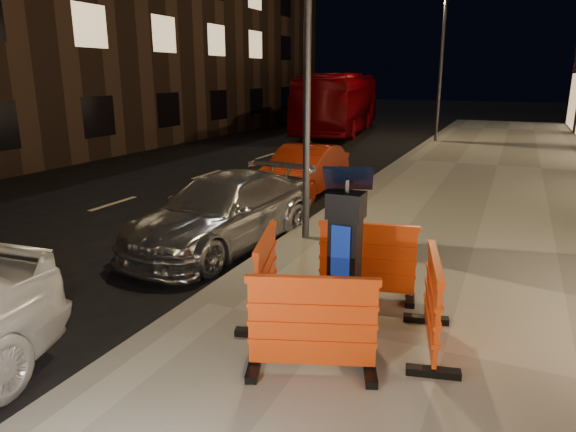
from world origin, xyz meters
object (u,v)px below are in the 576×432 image
at_px(barrier_kerbside, 266,275).
at_px(car_red, 304,193).
at_px(bus_doubledecker, 339,133).
at_px(barrier_front, 312,326).
at_px(car_silver, 225,245).
at_px(parking_kiosk, 345,255).
at_px(barrier_back, 367,261).
at_px(barrier_bldgside, 432,303).

relative_size(barrier_kerbside, car_red, 0.35).
relative_size(car_red, bus_doubledecker, 0.34).
height_order(barrier_front, car_silver, barrier_front).
relative_size(barrier_kerbside, car_silver, 0.30).
xyz_separation_m(parking_kiosk, barrier_kerbside, (-0.95, 0.00, -0.39)).
bearing_deg(barrier_back, bus_doubledecker, 97.61).
relative_size(parking_kiosk, barrier_bldgside, 1.40).
bearing_deg(parking_kiosk, car_red, 100.72).
height_order(barrier_kerbside, car_silver, barrier_kerbside).
height_order(barrier_bldgside, car_silver, barrier_bldgside).
height_order(barrier_back, barrier_bldgside, same).
bearing_deg(car_silver, parking_kiosk, -32.88).
bearing_deg(car_silver, barrier_front, -42.39).
height_order(barrier_kerbside, barrier_bldgside, same).
bearing_deg(car_silver, bus_doubledecker, 108.56).
bearing_deg(car_red, parking_kiosk, -64.77).
height_order(parking_kiosk, car_silver, parking_kiosk).
relative_size(barrier_bldgside, car_red, 0.35).
bearing_deg(barrier_bldgside, barrier_back, 32.20).
height_order(barrier_back, car_red, barrier_back).
xyz_separation_m(parking_kiosk, bus_doubledecker, (-6.99, 20.79, -1.03)).
height_order(parking_kiosk, car_red, parking_kiosk).
distance_m(barrier_back, bus_doubledecker, 21.04).
height_order(parking_kiosk, barrier_kerbside, parking_kiosk).
relative_size(barrier_front, car_red, 0.35).
height_order(barrier_back, car_silver, barrier_back).
xyz_separation_m(barrier_kerbside, car_red, (-2.29, 6.79, -0.64)).
bearing_deg(barrier_kerbside, bus_doubledecker, -0.60).
relative_size(parking_kiosk, car_silver, 0.42).
bearing_deg(bus_doubledecker, parking_kiosk, -79.32).
distance_m(parking_kiosk, barrier_bldgside, 1.03).
distance_m(barrier_bldgside, car_red, 8.00).
distance_m(car_silver, car_red, 4.40).
relative_size(barrier_front, bus_doubledecker, 0.12).
relative_size(parking_kiosk, bus_doubledecker, 0.16).
bearing_deg(barrier_kerbside, barrier_back, -61.80).
distance_m(parking_kiosk, barrier_kerbside, 1.03).
distance_m(barrier_front, barrier_bldgside, 1.34).
bearing_deg(barrier_back, car_red, 107.23).
height_order(barrier_back, bus_doubledecker, bus_doubledecker).
bearing_deg(barrier_bldgside, barrier_kerbside, 77.20).
distance_m(barrier_kerbside, car_silver, 3.19).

